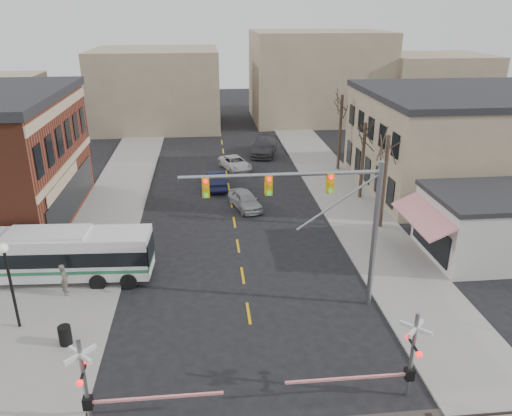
{
  "coord_description": "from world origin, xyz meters",
  "views": [
    {
      "loc": [
        -1.88,
        -20.1,
        14.89
      ],
      "look_at": [
        1.02,
        8.06,
        3.5
      ],
      "focal_mm": 35.0,
      "sensor_mm": 36.0,
      "label": 1
    }
  ],
  "objects_px": {
    "traffic_signal_mast": "(324,207)",
    "car_b": "(216,179)",
    "pedestrian_far": "(68,264)",
    "street_lamp": "(8,269)",
    "rr_crossing_east": "(401,357)",
    "pedestrian_near": "(64,279)",
    "trash_bin": "(65,335)",
    "transit_bus": "(50,254)",
    "rr_crossing_west": "(97,383)",
    "car_a": "(245,200)",
    "car_d": "(264,147)",
    "car_c": "(235,163)"
  },
  "relations": [
    {
      "from": "rr_crossing_west",
      "to": "car_d",
      "type": "height_order",
      "value": "rr_crossing_west"
    },
    {
      "from": "car_a",
      "to": "car_d",
      "type": "height_order",
      "value": "car_d"
    },
    {
      "from": "trash_bin",
      "to": "car_d",
      "type": "relative_size",
      "value": 0.16
    },
    {
      "from": "car_b",
      "to": "pedestrian_near",
      "type": "xyz_separation_m",
      "value": [
        -8.82,
        -17.18,
        0.28
      ]
    },
    {
      "from": "rr_crossing_east",
      "to": "car_b",
      "type": "bearing_deg",
      "value": 104.03
    },
    {
      "from": "rr_crossing_west",
      "to": "car_a",
      "type": "xyz_separation_m",
      "value": [
        7.29,
        21.62,
        -1.25
      ]
    },
    {
      "from": "trash_bin",
      "to": "car_c",
      "type": "relative_size",
      "value": 0.21
    },
    {
      "from": "traffic_signal_mast",
      "to": "street_lamp",
      "type": "distance_m",
      "value": 15.47
    },
    {
      "from": "traffic_signal_mast",
      "to": "car_a",
      "type": "xyz_separation_m",
      "value": [
        -2.75,
        14.46,
        -5.02
      ]
    },
    {
      "from": "pedestrian_far",
      "to": "street_lamp",
      "type": "bearing_deg",
      "value": -167.3
    },
    {
      "from": "transit_bus",
      "to": "pedestrian_near",
      "type": "height_order",
      "value": "transit_bus"
    },
    {
      "from": "car_b",
      "to": "car_d",
      "type": "height_order",
      "value": "car_d"
    },
    {
      "from": "rr_crossing_east",
      "to": "trash_bin",
      "type": "xyz_separation_m",
      "value": [
        -14.36,
        4.79,
        -1.37
      ]
    },
    {
      "from": "rr_crossing_west",
      "to": "car_c",
      "type": "bearing_deg",
      "value": 77.38
    },
    {
      "from": "rr_crossing_east",
      "to": "pedestrian_far",
      "type": "distance_m",
      "value": 19.45
    },
    {
      "from": "rr_crossing_west",
      "to": "car_a",
      "type": "height_order",
      "value": "rr_crossing_west"
    },
    {
      "from": "transit_bus",
      "to": "pedestrian_far",
      "type": "height_order",
      "value": "transit_bus"
    },
    {
      "from": "trash_bin",
      "to": "pedestrian_near",
      "type": "distance_m",
      "value": 4.7
    },
    {
      "from": "rr_crossing_west",
      "to": "rr_crossing_east",
      "type": "distance_m",
      "value": 11.8
    },
    {
      "from": "street_lamp",
      "to": "trash_bin",
      "type": "bearing_deg",
      "value": -32.13
    },
    {
      "from": "rr_crossing_east",
      "to": "car_d",
      "type": "relative_size",
      "value": 0.95
    },
    {
      "from": "trash_bin",
      "to": "car_a",
      "type": "xyz_separation_m",
      "value": [
        9.86,
        16.54,
        0.12
      ]
    },
    {
      "from": "rr_crossing_east",
      "to": "car_c",
      "type": "height_order",
      "value": "rr_crossing_east"
    },
    {
      "from": "pedestrian_near",
      "to": "pedestrian_far",
      "type": "height_order",
      "value": "pedestrian_near"
    },
    {
      "from": "transit_bus",
      "to": "pedestrian_near",
      "type": "relative_size",
      "value": 6.3
    },
    {
      "from": "car_b",
      "to": "pedestrian_near",
      "type": "bearing_deg",
      "value": 60.49
    },
    {
      "from": "traffic_signal_mast",
      "to": "car_b",
      "type": "xyz_separation_m",
      "value": [
        -4.87,
        19.66,
        -4.98
      ]
    },
    {
      "from": "street_lamp",
      "to": "car_b",
      "type": "bearing_deg",
      "value": 62.58
    },
    {
      "from": "street_lamp",
      "to": "car_a",
      "type": "xyz_separation_m",
      "value": [
        12.53,
        14.86,
        -2.64
      ]
    },
    {
      "from": "transit_bus",
      "to": "car_a",
      "type": "bearing_deg",
      "value": 39.84
    },
    {
      "from": "transit_bus",
      "to": "car_a",
      "type": "distance_m",
      "value": 15.8
    },
    {
      "from": "traffic_signal_mast",
      "to": "rr_crossing_west",
      "type": "distance_m",
      "value": 12.9
    },
    {
      "from": "street_lamp",
      "to": "car_b",
      "type": "relative_size",
      "value": 0.99
    },
    {
      "from": "transit_bus",
      "to": "rr_crossing_west",
      "type": "xyz_separation_m",
      "value": [
        4.81,
        -11.52,
        0.28
      ]
    },
    {
      "from": "transit_bus",
      "to": "car_b",
      "type": "distance_m",
      "value": 18.29
    },
    {
      "from": "transit_bus",
      "to": "traffic_signal_mast",
      "type": "distance_m",
      "value": 16.0
    },
    {
      "from": "trash_bin",
      "to": "pedestrian_far",
      "type": "relative_size",
      "value": 0.57
    },
    {
      "from": "car_a",
      "to": "car_b",
      "type": "relative_size",
      "value": 0.91
    },
    {
      "from": "car_c",
      "to": "car_d",
      "type": "bearing_deg",
      "value": 37.61
    },
    {
      "from": "transit_bus",
      "to": "car_b",
      "type": "height_order",
      "value": "transit_bus"
    },
    {
      "from": "rr_crossing_east",
      "to": "pedestrian_near",
      "type": "xyz_separation_m",
      "value": [
        -15.45,
        9.35,
        -0.93
      ]
    },
    {
      "from": "car_a",
      "to": "pedestrian_far",
      "type": "relative_size",
      "value": 2.49
    },
    {
      "from": "trash_bin",
      "to": "transit_bus",
      "type": "bearing_deg",
      "value": 109.21
    },
    {
      "from": "traffic_signal_mast",
      "to": "car_b",
      "type": "relative_size",
      "value": 2.15
    },
    {
      "from": "trash_bin",
      "to": "car_d",
      "type": "bearing_deg",
      "value": 67.69
    },
    {
      "from": "street_lamp",
      "to": "transit_bus",
      "type": "bearing_deg",
      "value": 84.87
    },
    {
      "from": "traffic_signal_mast",
      "to": "trash_bin",
      "type": "height_order",
      "value": "traffic_signal_mast"
    },
    {
      "from": "car_a",
      "to": "car_d",
      "type": "bearing_deg",
      "value": 61.5
    },
    {
      "from": "car_d",
      "to": "rr_crossing_west",
      "type": "bearing_deg",
      "value": -92.34
    },
    {
      "from": "car_c",
      "to": "car_d",
      "type": "height_order",
      "value": "car_d"
    }
  ]
}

